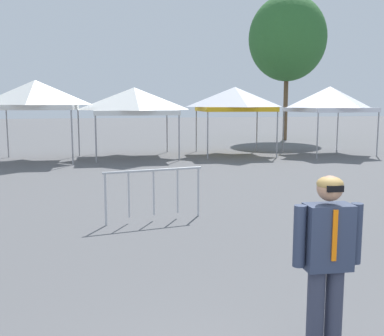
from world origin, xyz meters
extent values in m
cylinder|color=#9E9EA3|center=(-1.98, 15.88, 1.16)|extent=(0.06, 0.06, 2.32)
cylinder|color=#9E9EA3|center=(-4.85, 19.13, 1.16)|extent=(0.06, 0.06, 2.32)
cylinder|color=#9E9EA3|center=(-1.79, 18.94, 1.16)|extent=(0.06, 0.06, 2.32)
pyramid|color=white|center=(-3.41, 17.50, 2.82)|extent=(3.41, 3.41, 1.00)
cube|color=white|center=(-3.41, 17.50, 2.22)|extent=(3.38, 3.38, 0.20)
cylinder|color=#9E9EA3|center=(-1.08, 16.41, 1.04)|extent=(0.06, 0.06, 2.09)
cylinder|color=#9E9EA3|center=(2.32, 16.34, 1.04)|extent=(0.06, 0.06, 2.09)
cylinder|color=#9E9EA3|center=(-1.01, 19.80, 1.04)|extent=(0.06, 0.06, 2.09)
cylinder|color=#9E9EA3|center=(2.38, 19.73, 1.04)|extent=(0.06, 0.06, 2.09)
pyramid|color=white|center=(0.65, 18.07, 2.58)|extent=(3.64, 3.64, 0.98)
cube|color=white|center=(0.65, 18.07, 1.99)|extent=(3.60, 3.60, 0.20)
cylinder|color=#9E9EA3|center=(3.61, 16.61, 1.11)|extent=(0.06, 0.06, 2.21)
cylinder|color=#9E9EA3|center=(6.70, 16.38, 1.11)|extent=(0.06, 0.06, 2.21)
cylinder|color=#9E9EA3|center=(3.84, 19.69, 1.11)|extent=(0.06, 0.06, 2.21)
cylinder|color=#9E9EA3|center=(6.92, 19.47, 1.11)|extent=(0.06, 0.06, 2.21)
pyramid|color=white|center=(5.27, 18.04, 2.67)|extent=(3.47, 3.47, 0.91)
cube|color=yellow|center=(5.27, 18.04, 2.11)|extent=(3.44, 3.44, 0.20)
cylinder|color=#9E9EA3|center=(8.23, 15.64, 1.09)|extent=(0.06, 0.06, 2.18)
cylinder|color=#9E9EA3|center=(11.30, 15.85, 1.09)|extent=(0.06, 0.06, 2.18)
cylinder|color=#9E9EA3|center=(8.02, 18.71, 1.09)|extent=(0.06, 0.06, 2.18)
cylinder|color=#9E9EA3|center=(11.09, 18.92, 1.09)|extent=(0.06, 0.06, 2.18)
pyramid|color=white|center=(9.66, 17.28, 2.66)|extent=(3.45, 3.45, 0.97)
cube|color=white|center=(9.66, 17.28, 2.08)|extent=(3.41, 3.41, 0.20)
cylinder|color=#33384C|center=(0.61, 1.23, 0.46)|extent=(0.16, 0.16, 0.92)
cylinder|color=#33384C|center=(0.79, 1.22, 0.46)|extent=(0.16, 0.16, 0.92)
cube|color=#2D3851|center=(0.70, 1.22, 1.22)|extent=(0.43, 0.27, 0.60)
cylinder|color=#2D3851|center=(0.43, 1.24, 1.24)|extent=(0.11, 0.11, 0.56)
cylinder|color=#2D3851|center=(0.97, 1.20, 1.24)|extent=(0.11, 0.11, 0.56)
sphere|color=tan|center=(0.70, 1.22, 1.67)|extent=(0.23, 0.23, 0.23)
ellipsoid|color=tan|center=(0.70, 1.22, 1.71)|extent=(0.23, 0.23, 0.14)
cube|color=black|center=(0.70, 1.12, 1.68)|extent=(0.15, 0.03, 0.06)
cube|color=orange|center=(0.69, 1.09, 1.27)|extent=(0.04, 0.01, 0.46)
cylinder|color=brown|center=(10.99, 25.16, 2.23)|extent=(0.28, 0.28, 4.46)
ellipsoid|color=#2D662D|center=(10.99, 25.16, 6.39)|extent=(4.83, 4.83, 5.32)
cylinder|color=#B7BABF|center=(-0.10, 6.78, 1.05)|extent=(2.08, 0.42, 0.05)
cylinder|color=#B7BABF|center=(0.88, 6.96, 0.53)|extent=(0.04, 0.04, 1.05)
cylinder|color=#B7BABF|center=(-1.08, 6.60, 0.53)|extent=(0.04, 0.04, 1.05)
cylinder|color=#B7BABF|center=(0.42, 6.87, 0.58)|extent=(0.04, 0.04, 0.92)
cylinder|color=#B7BABF|center=(-0.10, 6.78, 0.58)|extent=(0.04, 0.04, 0.92)
cylinder|color=#B7BABF|center=(-0.62, 6.69, 0.58)|extent=(0.04, 0.04, 0.92)
camera|label=1|loc=(-1.38, -2.42, 2.42)|focal=43.07mm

